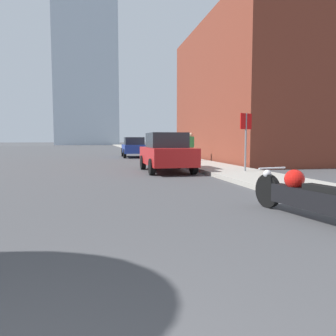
% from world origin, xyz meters
% --- Properties ---
extents(sidewalk, '(2.31, 240.00, 0.15)m').
position_xyz_m(sidewalk, '(5.95, 40.00, 0.07)').
color(sidewalk, '#9E998E').
rests_on(sidewalk, ground_plane).
extents(brick_storefront, '(8.14, 13.69, 8.88)m').
position_xyz_m(brick_storefront, '(11.37, 19.31, 4.44)').
color(brick_storefront, brown).
rests_on(brick_storefront, ground_plane).
extents(motorcycle, '(0.74, 2.68, 0.82)m').
position_xyz_m(motorcycle, '(4.14, 3.97, 0.41)').
color(motorcycle, black).
rests_on(motorcycle, ground_plane).
extents(parked_car_red, '(1.87, 4.07, 1.65)m').
position_xyz_m(parked_car_red, '(3.54, 12.62, 0.82)').
color(parked_car_red, red).
rests_on(parked_car_red, ground_plane).
extents(parked_car_blue, '(1.88, 4.28, 1.56)m').
position_xyz_m(parked_car_blue, '(3.51, 24.78, 0.80)').
color(parked_car_blue, '#1E3899').
rests_on(parked_car_blue, ground_plane).
extents(stop_sign, '(0.57, 0.26, 2.20)m').
position_xyz_m(stop_sign, '(6.24, 10.71, 1.65)').
color(stop_sign, slate).
rests_on(stop_sign, sidewalk).
extents(pedestrian, '(0.36, 0.23, 1.62)m').
position_xyz_m(pedestrian, '(6.05, 17.57, 0.98)').
color(pedestrian, brown).
rests_on(pedestrian, sidewalk).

